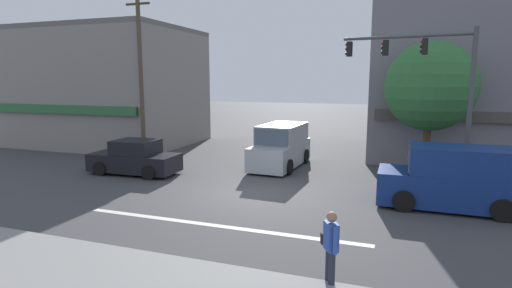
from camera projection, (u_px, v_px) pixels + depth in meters
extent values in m
plane|color=#3D3D3F|center=(256.00, 194.00, 15.13)|extent=(120.00, 120.00, 0.00)
cube|color=silver|center=(218.00, 226.00, 11.87)|extent=(9.00, 0.24, 0.01)
cube|color=gray|center=(107.00, 89.00, 27.18)|extent=(11.49, 8.32, 7.32)
cube|color=#2D6638|center=(59.00, 109.00, 23.38)|extent=(10.92, 0.24, 0.50)
cube|color=#635F5B|center=(103.00, 32.00, 26.58)|extent=(11.49, 8.32, 0.30)
cube|color=slate|center=(507.00, 71.00, 21.26)|extent=(13.62, 8.04, 9.57)
cylinder|color=#4C3823|center=(426.00, 147.00, 18.14)|extent=(0.32, 0.32, 2.53)
sphere|color=#337038|center=(430.00, 86.00, 17.70)|extent=(3.97, 3.97, 3.97)
cylinder|color=brown|center=(141.00, 80.00, 21.23)|extent=(0.22, 0.22, 8.59)
cube|color=#473828|center=(138.00, 4.00, 20.61)|extent=(1.40, 0.12, 0.10)
cylinder|color=#47474C|center=(470.00, 113.00, 14.75)|extent=(0.18, 0.18, 6.20)
cylinder|color=#47474C|center=(406.00, 37.00, 15.38)|extent=(4.77, 0.77, 0.12)
cube|color=black|center=(425.00, 46.00, 15.12)|extent=(0.23, 0.26, 0.60)
sphere|color=red|center=(422.00, 42.00, 15.14)|extent=(0.12, 0.12, 0.12)
sphere|color=black|center=(422.00, 47.00, 15.17)|extent=(0.12, 0.12, 0.12)
sphere|color=black|center=(421.00, 51.00, 15.20)|extent=(0.12, 0.12, 0.12)
cube|color=black|center=(386.00, 48.00, 15.77)|extent=(0.23, 0.26, 0.60)
sphere|color=red|center=(383.00, 43.00, 15.79)|extent=(0.12, 0.12, 0.12)
sphere|color=black|center=(383.00, 48.00, 15.82)|extent=(0.12, 0.12, 0.12)
sphere|color=black|center=(382.00, 53.00, 15.85)|extent=(0.12, 0.12, 0.12)
cube|color=black|center=(349.00, 49.00, 16.42)|extent=(0.23, 0.26, 0.60)
sphere|color=red|center=(347.00, 45.00, 16.44)|extent=(0.12, 0.12, 0.12)
sphere|color=black|center=(347.00, 49.00, 16.47)|extent=(0.12, 0.12, 0.12)
sphere|color=black|center=(346.00, 54.00, 16.50)|extent=(0.12, 0.12, 0.12)
cube|color=#999EA3|center=(280.00, 154.00, 19.84)|extent=(2.09, 4.69, 1.10)
cube|color=#999EA3|center=(282.00, 133.00, 19.95)|extent=(1.97, 3.29, 0.90)
cube|color=#475666|center=(271.00, 137.00, 18.47)|extent=(1.66, 0.15, 0.76)
cylinder|color=black|center=(289.00, 167.00, 18.23)|extent=(0.24, 0.73, 0.72)
cylinder|color=black|center=(252.00, 164.00, 18.93)|extent=(0.24, 0.73, 0.72)
cylinder|color=black|center=(306.00, 156.00, 20.84)|extent=(0.24, 0.73, 0.72)
cylinder|color=black|center=(273.00, 154.00, 21.53)|extent=(0.24, 0.73, 0.72)
cube|color=black|center=(135.00, 162.00, 18.43)|extent=(4.15, 1.83, 0.80)
cube|color=black|center=(136.00, 147.00, 18.29)|extent=(1.95, 1.62, 0.64)
cube|color=#475666|center=(118.00, 146.00, 18.58)|extent=(0.10, 1.44, 0.54)
cylinder|color=black|center=(100.00, 169.00, 18.05)|extent=(0.65, 0.20, 0.64)
cylinder|color=black|center=(123.00, 162.00, 19.65)|extent=(0.65, 0.20, 0.64)
cylinder|color=black|center=(149.00, 173.00, 17.29)|extent=(0.65, 0.20, 0.64)
cylinder|color=black|center=(169.00, 165.00, 18.89)|extent=(0.65, 0.20, 0.64)
cube|color=navy|center=(449.00, 189.00, 13.43)|extent=(4.61, 1.88, 1.10)
cube|color=navy|center=(461.00, 161.00, 13.17)|extent=(3.21, 1.83, 0.90)
cube|color=#475666|center=(409.00, 157.00, 13.71)|extent=(0.07, 1.66, 0.76)
cylinder|color=black|center=(404.00, 201.00, 13.10)|extent=(0.72, 0.21, 0.72)
cylinder|color=black|center=(403.00, 187.00, 14.81)|extent=(0.72, 0.21, 0.72)
cylinder|color=black|center=(503.00, 211.00, 12.14)|extent=(0.72, 0.21, 0.72)
cylinder|color=black|center=(491.00, 195.00, 13.85)|extent=(0.72, 0.21, 0.72)
cylinder|color=#232838|center=(332.00, 271.00, 8.14)|extent=(0.14, 0.14, 0.86)
cylinder|color=#232838|center=(329.00, 267.00, 8.31)|extent=(0.14, 0.14, 0.86)
cube|color=#2D4CA5|center=(331.00, 236.00, 8.11)|extent=(0.37, 0.42, 0.58)
sphere|color=#9E7051|center=(332.00, 217.00, 8.05)|extent=(0.22, 0.22, 0.22)
cylinder|color=#2D4CA5|center=(335.00, 241.00, 7.88)|extent=(0.09, 0.09, 0.56)
cylinder|color=#2D4CA5|center=(327.00, 232.00, 8.35)|extent=(0.09, 0.09, 0.56)
cube|color=black|center=(327.00, 238.00, 8.46)|extent=(0.30, 0.24, 0.24)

